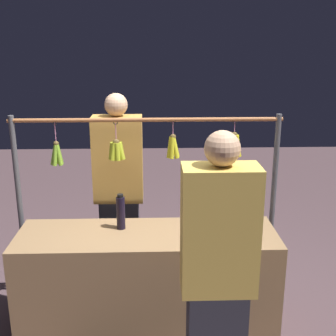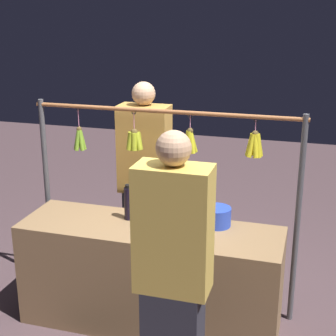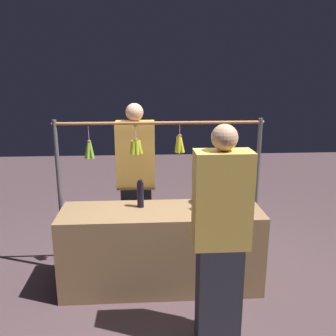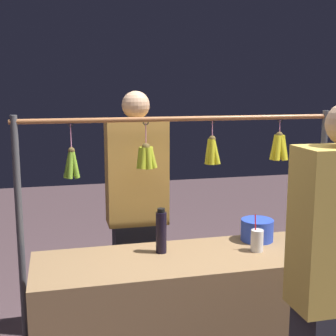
% 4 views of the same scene
% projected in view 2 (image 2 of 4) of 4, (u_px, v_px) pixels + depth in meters
% --- Properties ---
extents(ground_plane, '(12.00, 12.00, 0.00)m').
position_uv_depth(ground_plane, '(151.00, 322.00, 4.01)').
color(ground_plane, '#4F3B3F').
extents(market_counter, '(1.95, 0.59, 0.81)m').
position_uv_depth(market_counter, '(150.00, 276.00, 3.89)').
color(market_counter, olive).
rests_on(market_counter, ground).
extents(display_rack, '(2.14, 0.14, 1.65)m').
position_uv_depth(display_rack, '(167.00, 167.00, 3.98)').
color(display_rack, '#4C4C51').
rests_on(display_rack, ground).
extents(water_bottle, '(0.07, 0.07, 0.28)m').
position_uv_depth(water_bottle, '(129.00, 203.00, 3.87)').
color(water_bottle, black).
rests_on(water_bottle, market_counter).
extents(blue_bucket, '(0.21, 0.21, 0.14)m').
position_uv_depth(blue_bucket, '(217.00, 217.00, 3.77)').
color(blue_bucket, blue).
rests_on(blue_bucket, market_counter).
extents(drink_cup, '(0.08, 0.08, 0.23)m').
position_uv_depth(drink_cup, '(199.00, 226.00, 3.63)').
color(drink_cup, silver).
rests_on(drink_cup, market_counter).
extents(vendor_person, '(0.42, 0.23, 1.78)m').
position_uv_depth(vendor_person, '(145.00, 187.00, 4.40)').
color(vendor_person, '#2D2D38').
rests_on(vendor_person, ground).
extents(customer_person, '(0.42, 0.23, 1.76)m').
position_uv_depth(customer_person, '(173.00, 283.00, 2.90)').
color(customer_person, '#2D2D38').
rests_on(customer_person, ground).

